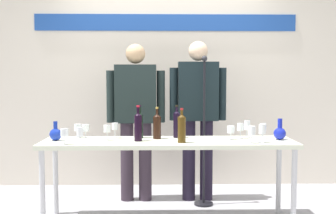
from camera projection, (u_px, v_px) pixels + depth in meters
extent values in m
cube|color=silver|center=(166.00, 65.00, 5.19)|extent=(4.56, 0.10, 3.00)
cube|color=#204BA1|center=(166.00, 23.00, 5.10)|extent=(3.19, 0.01, 0.20)
cube|color=silver|center=(168.00, 143.00, 3.89)|extent=(2.34, 0.57, 0.04)
cylinder|color=silver|center=(42.00, 191.00, 3.66)|extent=(0.05, 0.05, 0.73)
cylinder|color=silver|center=(294.00, 189.00, 3.71)|extent=(0.05, 0.05, 0.73)
cylinder|color=silver|center=(56.00, 178.00, 4.13)|extent=(0.05, 0.05, 0.73)
cylinder|color=silver|center=(279.00, 176.00, 4.18)|extent=(0.05, 0.05, 0.73)
sphere|color=#152EA2|center=(56.00, 134.00, 3.88)|extent=(0.11, 0.11, 0.11)
cylinder|color=#152EA2|center=(55.00, 125.00, 3.87)|extent=(0.04, 0.04, 0.08)
sphere|color=#1622AE|center=(280.00, 134.00, 3.92)|extent=(0.12, 0.12, 0.12)
cylinder|color=#1622AE|center=(280.00, 124.00, 3.92)|extent=(0.04, 0.04, 0.10)
cylinder|color=#342834|center=(127.00, 161.00, 4.58)|extent=(0.14, 0.14, 0.86)
cylinder|color=#342834|center=(145.00, 161.00, 4.59)|extent=(0.14, 0.14, 0.86)
cube|color=#1C2727|center=(136.00, 94.00, 4.53)|extent=(0.45, 0.22, 0.63)
cylinder|color=#1C2727|center=(111.00, 97.00, 4.53)|extent=(0.09, 0.09, 0.56)
cylinder|color=#1C2727|center=(161.00, 96.00, 4.54)|extent=(0.09, 0.09, 0.56)
sphere|color=tan|center=(135.00, 54.00, 4.50)|extent=(0.21, 0.21, 0.21)
cylinder|color=black|center=(189.00, 160.00, 4.60)|extent=(0.14, 0.14, 0.88)
cylinder|color=black|center=(206.00, 160.00, 4.60)|extent=(0.14, 0.14, 0.88)
cube|color=black|center=(198.00, 91.00, 4.54)|extent=(0.43, 0.22, 0.63)
cylinder|color=black|center=(174.00, 94.00, 4.54)|extent=(0.09, 0.09, 0.57)
cylinder|color=black|center=(222.00, 94.00, 4.55)|extent=(0.09, 0.09, 0.57)
sphere|color=beige|center=(198.00, 51.00, 4.51)|extent=(0.21, 0.21, 0.21)
cylinder|color=#432E0D|center=(182.00, 130.00, 3.75)|extent=(0.07, 0.07, 0.23)
cone|color=#432E0D|center=(182.00, 116.00, 3.74)|extent=(0.07, 0.07, 0.03)
cylinder|color=#432E0D|center=(182.00, 114.00, 3.74)|extent=(0.02, 0.02, 0.06)
cylinder|color=#B11D20|center=(182.00, 109.00, 3.74)|extent=(0.03, 0.03, 0.02)
cylinder|color=black|center=(177.00, 125.00, 4.05)|extent=(0.07, 0.07, 0.24)
cone|color=black|center=(177.00, 112.00, 4.04)|extent=(0.07, 0.07, 0.03)
cylinder|color=black|center=(177.00, 110.00, 4.04)|extent=(0.02, 0.02, 0.06)
cylinder|color=black|center=(177.00, 106.00, 4.04)|extent=(0.03, 0.03, 0.02)
cylinder|color=black|center=(157.00, 128.00, 3.98)|extent=(0.08, 0.08, 0.21)
cone|color=black|center=(157.00, 115.00, 3.97)|extent=(0.08, 0.08, 0.03)
cylinder|color=black|center=(157.00, 113.00, 3.97)|extent=(0.02, 0.02, 0.07)
cylinder|color=gold|center=(157.00, 108.00, 3.96)|extent=(0.03, 0.03, 0.02)
cylinder|color=black|center=(140.00, 126.00, 4.04)|extent=(0.07, 0.07, 0.22)
cone|color=black|center=(140.00, 114.00, 4.03)|extent=(0.07, 0.07, 0.03)
cylinder|color=black|center=(140.00, 111.00, 4.03)|extent=(0.03, 0.03, 0.08)
cylinder|color=black|center=(140.00, 106.00, 4.02)|extent=(0.03, 0.03, 0.02)
cylinder|color=black|center=(138.00, 128.00, 3.84)|extent=(0.07, 0.07, 0.24)
cone|color=black|center=(138.00, 114.00, 3.83)|extent=(0.07, 0.07, 0.03)
cylinder|color=black|center=(138.00, 111.00, 3.83)|extent=(0.03, 0.03, 0.08)
cylinder|color=red|center=(138.00, 106.00, 3.82)|extent=(0.03, 0.03, 0.02)
cylinder|color=white|center=(115.00, 138.00, 4.03)|extent=(0.06, 0.06, 0.00)
cylinder|color=white|center=(115.00, 134.00, 4.02)|extent=(0.01, 0.01, 0.08)
cylinder|color=white|center=(115.00, 126.00, 4.02)|extent=(0.06, 0.06, 0.07)
cylinder|color=white|center=(86.00, 138.00, 4.03)|extent=(0.06, 0.06, 0.00)
cylinder|color=white|center=(86.00, 135.00, 4.02)|extent=(0.01, 0.01, 0.06)
cylinder|color=white|center=(85.00, 128.00, 4.02)|extent=(0.07, 0.07, 0.07)
cylinder|color=white|center=(80.00, 144.00, 3.67)|extent=(0.06, 0.06, 0.00)
cylinder|color=white|center=(80.00, 140.00, 3.66)|extent=(0.01, 0.01, 0.07)
cylinder|color=white|center=(80.00, 132.00, 3.66)|extent=(0.06, 0.06, 0.08)
cylinder|color=white|center=(107.00, 140.00, 3.90)|extent=(0.05, 0.05, 0.00)
cylinder|color=white|center=(107.00, 136.00, 3.90)|extent=(0.01, 0.01, 0.07)
cylinder|color=white|center=(107.00, 128.00, 3.89)|extent=(0.07, 0.07, 0.07)
cylinder|color=white|center=(78.00, 137.00, 4.08)|extent=(0.05, 0.05, 0.00)
cylinder|color=white|center=(78.00, 134.00, 4.07)|extent=(0.01, 0.01, 0.06)
cylinder|color=white|center=(78.00, 127.00, 4.07)|extent=(0.07, 0.07, 0.07)
cylinder|color=white|center=(65.00, 144.00, 3.65)|extent=(0.06, 0.06, 0.00)
cylinder|color=white|center=(65.00, 140.00, 3.65)|extent=(0.01, 0.01, 0.07)
cylinder|color=white|center=(64.00, 132.00, 3.65)|extent=(0.07, 0.07, 0.07)
cylinder|color=white|center=(240.00, 139.00, 3.99)|extent=(0.05, 0.05, 0.00)
cylinder|color=white|center=(240.00, 134.00, 3.98)|extent=(0.01, 0.01, 0.08)
cylinder|color=white|center=(240.00, 127.00, 3.98)|extent=(0.07, 0.07, 0.07)
cylinder|color=white|center=(231.00, 140.00, 3.92)|extent=(0.05, 0.05, 0.00)
cylinder|color=white|center=(231.00, 136.00, 3.92)|extent=(0.01, 0.01, 0.06)
cylinder|color=white|center=(231.00, 129.00, 3.91)|extent=(0.07, 0.07, 0.07)
cylinder|color=white|center=(247.00, 137.00, 4.08)|extent=(0.06, 0.06, 0.00)
cylinder|color=white|center=(247.00, 133.00, 4.08)|extent=(0.01, 0.01, 0.07)
cylinder|color=white|center=(247.00, 125.00, 4.07)|extent=(0.06, 0.06, 0.09)
cylinder|color=white|center=(263.00, 138.00, 4.02)|extent=(0.05, 0.05, 0.00)
cylinder|color=white|center=(263.00, 134.00, 4.02)|extent=(0.01, 0.01, 0.08)
cylinder|color=white|center=(263.00, 127.00, 4.01)|extent=(0.06, 0.06, 0.07)
cylinder|color=white|center=(262.00, 142.00, 3.76)|extent=(0.06, 0.06, 0.00)
cylinder|color=white|center=(262.00, 138.00, 3.76)|extent=(0.01, 0.01, 0.07)
cylinder|color=white|center=(262.00, 129.00, 3.76)|extent=(0.06, 0.06, 0.09)
cylinder|color=white|center=(252.00, 143.00, 3.72)|extent=(0.06, 0.06, 0.00)
cylinder|color=white|center=(252.00, 139.00, 3.72)|extent=(0.01, 0.01, 0.07)
cylinder|color=white|center=(252.00, 130.00, 3.72)|extent=(0.07, 0.07, 0.08)
cylinder|color=black|center=(204.00, 204.00, 4.44)|extent=(0.20, 0.20, 0.02)
cylinder|color=black|center=(204.00, 134.00, 4.39)|extent=(0.02, 0.02, 1.52)
sphere|color=#232328|center=(204.00, 59.00, 4.33)|extent=(0.06, 0.06, 0.06)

